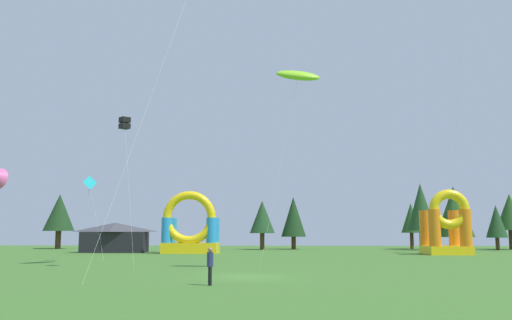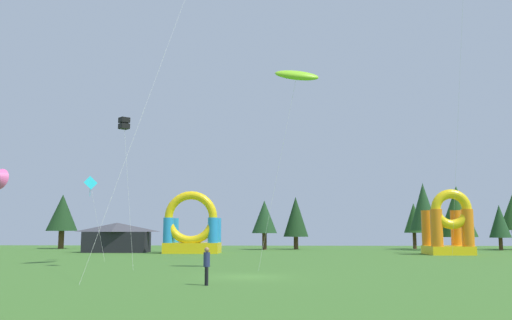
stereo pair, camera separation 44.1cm
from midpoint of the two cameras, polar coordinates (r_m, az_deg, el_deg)
The scene contains 16 objects.
ground_plane at distance 31.72m, azimuth -1.20°, elevation -12.20°, with size 120.00×120.00×0.00m, color #3D6B28.
kite_lime_parafoil at distance 37.82m, azimuth 4.09°, elevation 8.86°, with size 4.24×1.28×13.94m.
kite_black_box at distance 39.78m, azimuth -13.98°, elevation 3.76°, with size 1.80×1.88×10.63m.
kite_cyan_diamond at distance 48.77m, azimuth -17.41°, elevation -2.45°, with size 2.02×0.85×7.03m.
person_midfield at distance 26.94m, azimuth -5.33°, elevation -10.71°, with size 0.42×0.42×1.84m.
inflatable_yellow_castle at distance 62.50m, azimuth 19.22°, elevation -6.95°, with size 4.50×4.94×6.95m.
inflatable_orange_dome at distance 62.51m, azimuth -7.15°, elevation -7.52°, with size 6.22×4.17×7.00m.
festival_tent at distance 66.68m, azimuth -14.85°, elevation -7.90°, with size 7.44×3.18×3.48m.
tree_row_0 at distance 81.66m, azimuth -20.16°, elevation -5.25°, with size 4.28×4.28×7.65m.
tree_row_1 at distance 73.68m, azimuth 0.48°, elevation -6.04°, with size 3.40×3.40×6.58m.
tree_row_2 at distance 74.98m, azimuth 3.80°, elevation -6.01°, with size 3.40×3.40×7.15m.
tree_row_3 at distance 79.01m, azimuth 15.86°, elevation -5.93°, with size 2.78×2.78×6.34m.
tree_row_4 at distance 74.85m, azimuth 16.81°, elevation -4.79°, with size 3.68×3.68×8.77m.
tree_row_5 at distance 79.26m, azimuth 20.00°, elevation -5.13°, with size 5.15×5.15×8.62m.
tree_row_6 at distance 78.31m, azimuth 23.84°, elevation -5.94°, with size 2.74×2.74×5.91m.
tree_row_7 at distance 81.68m, azimuth 25.05°, elevation -5.02°, with size 3.89×3.89×7.54m.
Camera 1 is at (1.54, -31.57, 2.70)m, focal length 37.97 mm.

